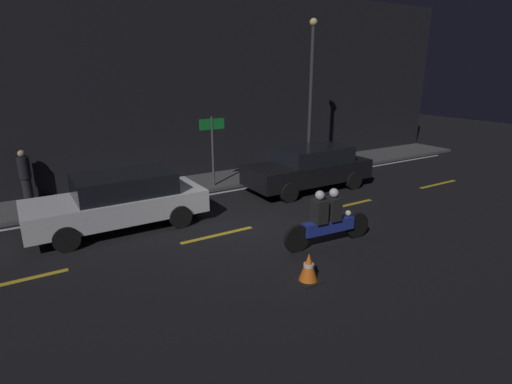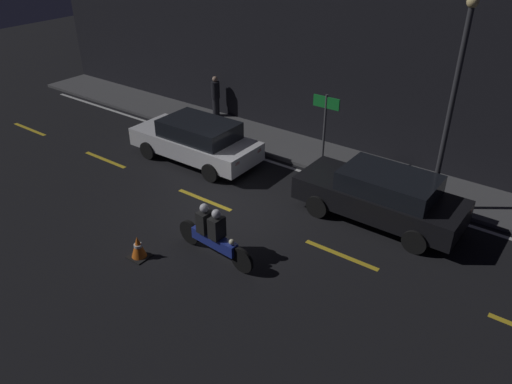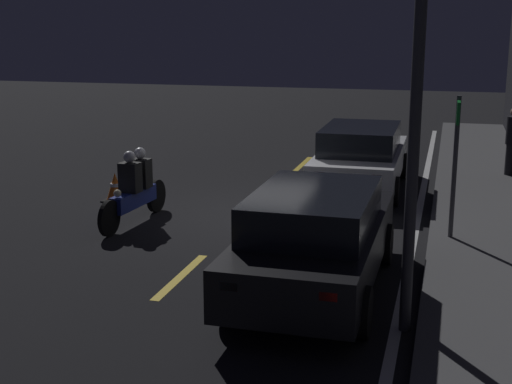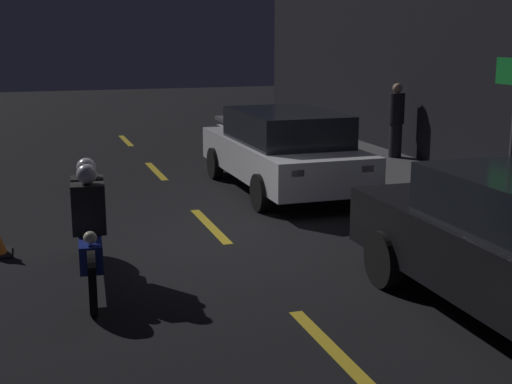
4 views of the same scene
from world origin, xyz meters
name	(u,v)px [view 4 (image 4 of 4)]	position (x,y,z in m)	size (l,w,h in m)	color
ground_plane	(229,244)	(0.00, 0.00, 0.00)	(56.00, 56.00, 0.00)	black
lane_dash_a	(126,141)	(-10.00, 0.00, 0.00)	(2.00, 0.14, 0.01)	gold
lane_dash_b	(156,171)	(-5.50, 0.00, 0.00)	(2.00, 0.14, 0.01)	gold
lane_dash_c	(210,226)	(-1.00, 0.00, 0.00)	(2.00, 0.14, 0.01)	gold
lane_dash_d	(336,353)	(3.50, 0.00, 0.00)	(2.00, 0.14, 0.01)	gold
lane_solid_kerb	(439,225)	(0.00, 3.23, 0.00)	(25.20, 0.14, 0.01)	silver
sedan_white	(283,149)	(-2.93, 1.84, 0.76)	(4.49, 1.92, 1.45)	silver
motorcycle	(89,227)	(0.96, -1.88, 0.65)	(2.43, 0.41, 1.39)	black
pedestrian	(396,120)	(-4.93, 5.19, 0.93)	(0.34, 0.34, 1.61)	black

